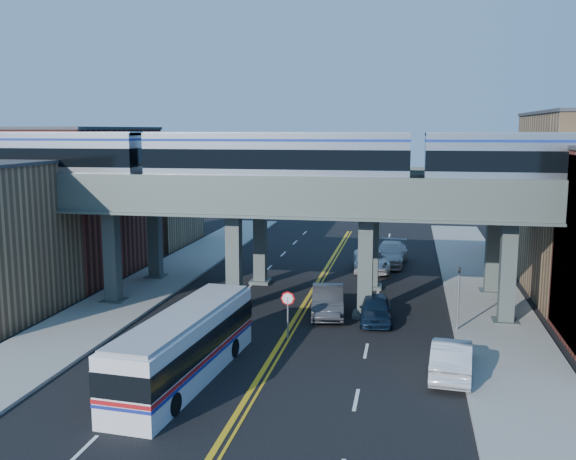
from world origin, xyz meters
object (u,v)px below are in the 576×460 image
object	(u,v)px
transit_train	(276,159)
car_lane_c	(371,260)
traffic_signal	(459,291)
car_lane_d	(390,254)
car_lane_a	(376,309)
car_parked_curb	(452,358)
transit_bus	(185,347)
car_lane_b	(328,301)
stop_sign	(288,307)

from	to	relation	value
transit_train	car_lane_c	distance (m)	16.07
traffic_signal	car_lane_d	bearing A→B (deg)	103.70
car_lane_a	car_lane_d	world-z (taller)	car_lane_d
traffic_signal	car_parked_curb	size ratio (longest dim) A/B	0.81
transit_bus	car_lane_a	size ratio (longest dim) A/B	2.49
transit_bus	car_lane_d	distance (m)	27.62
car_lane_b	transit_train	bearing A→B (deg)	170.88
car_lane_a	car_lane_c	xyz separation A→B (m)	(-1.06, 13.62, 0.05)
stop_sign	car_lane_c	distance (m)	18.05
car_lane_a	car_lane_d	bearing A→B (deg)	84.82
transit_train	car_lane_c	xyz separation A→B (m)	(4.96, 12.72, -8.48)
transit_train	stop_sign	bearing A→B (deg)	-71.85
car_lane_b	car_lane_c	distance (m)	12.95
car_lane_c	car_lane_d	size ratio (longest dim) A/B	0.95
traffic_signal	car_parked_curb	xyz separation A→B (m)	(-0.70, -6.53, -1.47)
transit_train	stop_sign	distance (m)	9.20
transit_bus	car_lane_c	world-z (taller)	transit_bus
traffic_signal	car_lane_c	world-z (taller)	traffic_signal
stop_sign	traffic_signal	size ratio (longest dim) A/B	0.64
transit_bus	stop_sign	bearing A→B (deg)	-24.91
transit_train	traffic_signal	xyz separation A→B (m)	(10.54, -2.00, -7.00)
transit_bus	car_lane_a	xyz separation A→B (m)	(7.87, 10.24, -0.70)
transit_train	car_parked_curb	size ratio (longest dim) A/B	9.52
car_lane_b	car_parked_curb	size ratio (longest dim) A/B	1.05
car_lane_b	car_lane_d	bearing A→B (deg)	71.10
transit_bus	car_lane_d	size ratio (longest dim) A/B	1.82
transit_bus	car_lane_b	world-z (taller)	transit_bus
car_lane_a	car_lane_d	xyz separation A→B (m)	(0.32, 16.12, 0.13)
transit_train	traffic_signal	distance (m)	12.81
transit_bus	car_lane_a	bearing A→B (deg)	-32.85
car_lane_a	car_parked_curb	bearing A→B (deg)	-67.47
traffic_signal	transit_train	bearing A→B (deg)	169.26
transit_bus	car_parked_curb	size ratio (longest dim) A/B	2.25
traffic_signal	car_lane_a	distance (m)	4.89
car_lane_c	car_parked_curb	distance (m)	21.79
stop_sign	car_lane_a	xyz separation A→B (m)	(4.38, 4.10, -0.98)
car_lane_a	car_lane_b	xyz separation A→B (m)	(-2.88, 0.79, 0.09)
stop_sign	transit_bus	world-z (taller)	transit_bus
car_lane_a	car_lane_d	size ratio (longest dim) A/B	0.73
car_lane_d	car_parked_curb	bearing A→B (deg)	-76.64
stop_sign	car_lane_c	world-z (taller)	stop_sign
car_lane_d	traffic_signal	bearing A→B (deg)	-71.32
traffic_signal	car_lane_b	bearing A→B (deg)	165.67
car_parked_curb	car_lane_a	bearing A→B (deg)	-58.35
transit_train	traffic_signal	world-z (taller)	transit_train
car_parked_curb	traffic_signal	bearing A→B (deg)	-91.06
traffic_signal	transit_bus	xyz separation A→B (m)	(-12.39, -9.14, -0.82)
transit_train	stop_sign	size ratio (longest dim) A/B	18.30
car_lane_a	car_parked_curb	world-z (taller)	car_parked_curb
transit_train	car_lane_d	distance (m)	18.51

